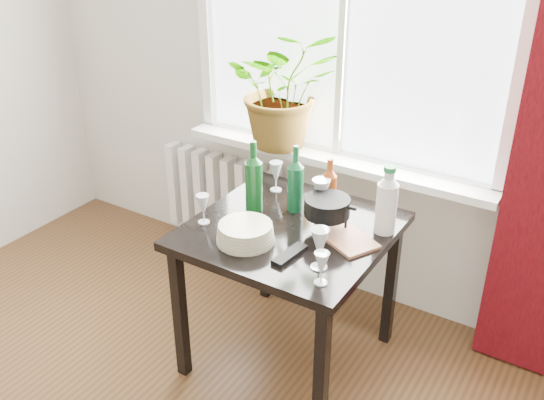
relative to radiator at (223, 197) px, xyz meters
The scene contains 18 objects.
window 1.43m from the radiator, ahead, with size 1.72×0.08×1.62m.
windowsill 0.87m from the radiator, ahead, with size 1.72×0.20×0.04m.
radiator is the anchor object (origin of this frame).
table 1.09m from the radiator, 36.54° to the right, with size 0.85×0.85×0.74m.
potted_plant 0.91m from the radiator, ahead, with size 0.57×0.49×0.63m, color #356D1D.
wine_bottle_left 1.00m from the radiator, 42.74° to the right, with size 0.08×0.08×0.34m, color #0C4217, non-canonical shape.
wine_bottle_right 1.06m from the radiator, 31.33° to the right, with size 0.08×0.08×0.32m, color #0C4122, non-canonical shape.
bottle_amber 1.14m from the radiator, 24.57° to the right, with size 0.07×0.07×0.28m, color maroon, non-canonical shape.
cleaning_bottle 1.40m from the radiator, 20.15° to the right, with size 0.09×0.09×0.32m, color silver, non-canonical shape.
wineglass_front_right 1.47m from the radiator, 37.43° to the right, with size 0.08×0.08×0.18m, color #B1B7BF, non-canonical shape.
wineglass_far_right 1.56m from the radiator, 38.85° to the right, with size 0.06×0.06×0.14m, color silver, non-canonical shape.
wineglass_back_center 1.14m from the radiator, 27.80° to the right, with size 0.08×0.08×0.20m, color silver, non-canonical shape.
wineglass_back_left 0.83m from the radiator, 30.43° to the right, with size 0.07×0.07×0.16m, color silver, non-canonical shape.
wineglass_front_left 1.04m from the radiator, 58.06° to the right, with size 0.06×0.06×0.14m, color silver, non-canonical shape.
plate_stack 1.19m from the radiator, 48.14° to the right, with size 0.25×0.25×0.08m, color #BAB79A.
fondue_pot 1.23m from the radiator, 29.72° to the right, with size 0.23×0.20×0.16m, color black, non-canonical shape.
tv_remote 1.34m from the radiator, 40.94° to the right, with size 0.05×0.18×0.02m, color black.
cutting_board 1.32m from the radiator, 28.42° to the right, with size 0.26×0.17×0.01m, color #985F44.
Camera 1 is at (1.27, -0.47, 2.09)m, focal length 40.00 mm.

